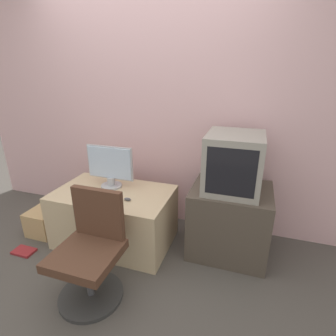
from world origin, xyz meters
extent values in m
plane|color=#4C4742|center=(0.00, 0.00, 0.00)|extent=(12.00, 12.00, 0.00)
cube|color=beige|center=(0.00, 1.32, 1.30)|extent=(4.40, 0.05, 2.60)
cube|color=#CCB289|center=(-0.18, 0.71, 0.28)|extent=(1.12, 0.68, 0.55)
cube|color=#4C4238|center=(0.92, 0.92, 0.33)|extent=(0.70, 0.60, 0.65)
cylinder|color=#B2B2B7|center=(-0.25, 0.81, 0.56)|extent=(0.21, 0.21, 0.02)
cylinder|color=#B2B2B7|center=(-0.25, 0.81, 0.61)|extent=(0.08, 0.08, 0.08)
cube|color=#B2B2B7|center=(-0.25, 0.82, 0.80)|extent=(0.48, 0.01, 0.33)
cube|color=silver|center=(-0.25, 0.81, 0.80)|extent=(0.45, 0.02, 0.30)
cube|color=white|center=(-0.23, 0.59, 0.56)|extent=(0.37, 0.13, 0.01)
ellipsoid|color=#4C4C51|center=(0.04, 0.59, 0.56)|extent=(0.07, 0.03, 0.03)
cube|color=gray|center=(0.91, 0.91, 0.90)|extent=(0.47, 0.51, 0.50)
cube|color=black|center=(0.91, 0.66, 0.90)|extent=(0.39, 0.01, 0.39)
cylinder|color=#333333|center=(-0.01, 0.01, 0.01)|extent=(0.49, 0.49, 0.03)
cylinder|color=#4C4C51|center=(-0.01, 0.01, 0.19)|extent=(0.05, 0.05, 0.33)
cube|color=#513323|center=(-0.01, 0.01, 0.39)|extent=(0.46, 0.46, 0.07)
cube|color=#513323|center=(-0.01, 0.21, 0.63)|extent=(0.41, 0.05, 0.40)
cube|color=tan|center=(-0.97, 0.58, 0.13)|extent=(0.29, 0.27, 0.26)
cube|color=maroon|center=(-0.93, 0.25, 0.01)|extent=(0.20, 0.13, 0.02)
camera|label=1|loc=(1.04, -1.28, 1.66)|focal=28.00mm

